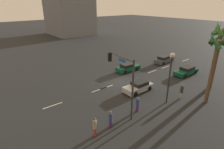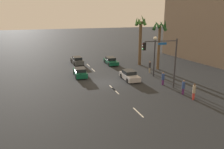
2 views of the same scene
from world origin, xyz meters
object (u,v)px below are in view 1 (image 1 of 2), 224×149
(streetlamp, at_px, (171,69))
(pedestrian_2, at_px, (110,119))
(traffic_signal, at_px, (124,76))
(car_1, at_px, (138,87))
(car_2, at_px, (186,71))
(pedestrian_3, at_px, (137,104))
(car_0, at_px, (164,60))
(car_3, at_px, (128,68))
(palm_tree_1, at_px, (218,45))
(palm_tree_0, at_px, (216,53))
(pedestrian_1, at_px, (95,126))
(pedestrian_0, at_px, (182,91))

(streetlamp, bearing_deg, pedestrian_2, -3.82)
(traffic_signal, xyz_separation_m, pedestrian_2, (2.63, 1.14, -3.35))
(car_1, distance_m, car_2, 10.58)
(car_2, relative_size, pedestrian_3, 2.67)
(pedestrian_3, bearing_deg, car_0, -152.27)
(car_3, relative_size, palm_tree_1, 0.48)
(palm_tree_1, bearing_deg, streetlamp, -10.12)
(palm_tree_0, bearing_deg, pedestrian_3, -25.87)
(car_3, xyz_separation_m, pedestrian_1, (13.57, 10.13, 0.38))
(car_3, height_order, streetlamp, streetlamp)
(car_2, xyz_separation_m, pedestrian_0, (7.93, 3.97, 0.39))
(car_1, relative_size, pedestrian_0, 2.25)
(streetlamp, height_order, pedestrian_1, streetlamp)
(car_1, distance_m, pedestrian_3, 4.94)
(traffic_signal, distance_m, pedestrian_2, 4.41)
(traffic_signal, bearing_deg, pedestrian_3, 148.73)
(pedestrian_2, bearing_deg, pedestrian_0, 174.19)
(car_1, xyz_separation_m, pedestrian_3, (3.66, 3.31, 0.29))
(car_0, distance_m, streetlamp, 15.99)
(car_0, xyz_separation_m, palm_tree_1, (4.57, 10.89, 5.44))
(traffic_signal, height_order, palm_tree_0, palm_tree_0)
(palm_tree_0, bearing_deg, streetlamp, -38.31)
(car_2, distance_m, palm_tree_0, 10.59)
(car_0, relative_size, pedestrian_3, 2.61)
(car_1, bearing_deg, pedestrian_1, 21.47)
(car_2, relative_size, streetlamp, 0.77)
(car_2, bearing_deg, car_0, -110.20)
(car_3, distance_m, pedestrian_2, 15.49)
(pedestrian_2, bearing_deg, car_3, -139.47)
(pedestrian_2, bearing_deg, traffic_signal, -156.49)
(car_1, xyz_separation_m, car_2, (-10.56, 0.71, -0.02))
(car_2, bearing_deg, car_3, -48.05)
(traffic_signal, height_order, pedestrian_3, traffic_signal)
(car_3, height_order, traffic_signal, traffic_signal)
(traffic_signal, bearing_deg, car_1, -153.47)
(pedestrian_3, bearing_deg, pedestrian_1, 3.94)
(car_1, relative_size, car_2, 0.91)
(pedestrian_2, bearing_deg, streetlamp, 176.18)
(pedestrian_0, bearing_deg, pedestrian_2, -5.81)
(car_1, relative_size, traffic_signal, 0.67)
(car_2, xyz_separation_m, traffic_signal, (15.55, 1.79, 3.68))
(streetlamp, relative_size, palm_tree_1, 0.66)
(car_0, xyz_separation_m, traffic_signal, (17.78, 7.82, 3.63))
(traffic_signal, bearing_deg, palm_tree_1, 166.91)
(palm_tree_0, bearing_deg, palm_tree_1, -160.06)
(car_2, bearing_deg, pedestrian_2, 9.15)
(pedestrian_2, relative_size, palm_tree_1, 0.19)
(car_2, bearing_deg, pedestrian_3, 10.37)
(car_2, height_order, palm_tree_0, palm_tree_0)
(pedestrian_1, bearing_deg, pedestrian_2, -177.77)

